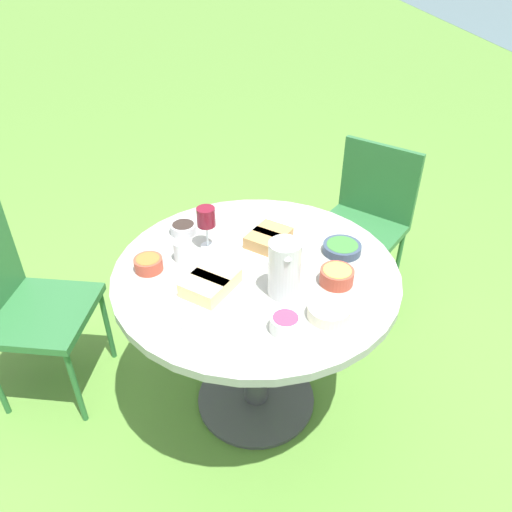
{
  "coord_description": "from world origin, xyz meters",
  "views": [
    {
      "loc": [
        1.54,
        -0.16,
        1.92
      ],
      "look_at": [
        0.0,
        0.0,
        0.83
      ],
      "focal_mm": 35.0,
      "sensor_mm": 36.0,
      "label": 1
    }
  ],
  "objects_px": {
    "chair_near_right": "(20,300)",
    "dining_table": "(256,298)",
    "handbag": "(277,247)",
    "wine_glass": "(206,219)",
    "water_pitcher": "(284,269)",
    "chair_near_left": "(366,214)"
  },
  "relations": [
    {
      "from": "chair_near_right",
      "to": "dining_table",
      "type": "bearing_deg",
      "value": 77.92
    },
    {
      "from": "chair_near_right",
      "to": "water_pitcher",
      "type": "height_order",
      "value": "water_pitcher"
    },
    {
      "from": "water_pitcher",
      "to": "handbag",
      "type": "bearing_deg",
      "value": 172.38
    },
    {
      "from": "dining_table",
      "to": "water_pitcher",
      "type": "height_order",
      "value": "water_pitcher"
    },
    {
      "from": "handbag",
      "to": "chair_near_left",
      "type": "bearing_deg",
      "value": 56.26
    },
    {
      "from": "chair_near_left",
      "to": "chair_near_right",
      "type": "xyz_separation_m",
      "value": [
        0.56,
        -1.7,
        0.0
      ]
    },
    {
      "from": "water_pitcher",
      "to": "dining_table",
      "type": "bearing_deg",
      "value": -151.55
    },
    {
      "from": "chair_near_left",
      "to": "water_pitcher",
      "type": "distance_m",
      "value": 1.17
    },
    {
      "from": "chair_near_left",
      "to": "wine_glass",
      "type": "distance_m",
      "value": 1.13
    },
    {
      "from": "chair_near_left",
      "to": "chair_near_right",
      "type": "bearing_deg",
      "value": -71.89
    },
    {
      "from": "dining_table",
      "to": "wine_glass",
      "type": "height_order",
      "value": "wine_glass"
    },
    {
      "from": "chair_near_left",
      "to": "wine_glass",
      "type": "height_order",
      "value": "wine_glass"
    },
    {
      "from": "chair_near_left",
      "to": "chair_near_right",
      "type": "height_order",
      "value": "same"
    },
    {
      "from": "wine_glass",
      "to": "dining_table",
      "type": "bearing_deg",
      "value": 46.19
    },
    {
      "from": "handbag",
      "to": "wine_glass",
      "type": "bearing_deg",
      "value": -25.51
    },
    {
      "from": "dining_table",
      "to": "water_pitcher",
      "type": "bearing_deg",
      "value": 28.45
    },
    {
      "from": "chair_near_right",
      "to": "water_pitcher",
      "type": "relative_size",
      "value": 4.12
    },
    {
      "from": "dining_table",
      "to": "chair_near_left",
      "type": "bearing_deg",
      "value": 137.97
    },
    {
      "from": "chair_near_left",
      "to": "chair_near_right",
      "type": "distance_m",
      "value": 1.79
    },
    {
      "from": "wine_glass",
      "to": "handbag",
      "type": "bearing_deg",
      "value": 154.49
    },
    {
      "from": "wine_glass",
      "to": "chair_near_left",
      "type": "bearing_deg",
      "value": 124.34
    },
    {
      "from": "water_pitcher",
      "to": "handbag",
      "type": "distance_m",
      "value": 1.45
    }
  ]
}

